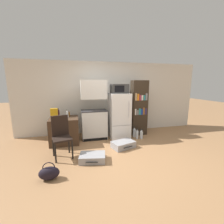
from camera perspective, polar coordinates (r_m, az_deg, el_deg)
name	(u,v)px	position (r m, az deg, el deg)	size (l,w,h in m)	color
ground_plane	(124,157)	(3.71, 4.44, -16.58)	(24.00, 24.00, 0.00)	#A3754C
wall_back	(112,98)	(5.30, -0.04, 5.45)	(6.40, 0.10, 2.42)	silver
side_table	(65,130)	(4.58, -17.63, -6.65)	(0.79, 0.72, 0.74)	#422D1E
kitchen_hutch	(94,113)	(4.62, -6.82, -0.29)	(0.78, 0.45, 1.81)	silver
refrigerator	(119,116)	(4.70, 2.67, -1.46)	(0.61, 0.66, 1.41)	white
microwave	(119,89)	(4.59, 2.76, 8.89)	(0.50, 0.38, 0.28)	#333333
bookshelf	(139,108)	(5.07, 10.21, 1.55)	(0.52, 0.32, 1.81)	#2D2319
bottle_clear_short	(67,114)	(4.54, -16.68, -0.74)	(0.07, 0.07, 0.22)	silver
bottle_milk_white	(56,116)	(4.54, -20.51, -1.35)	(0.06, 0.06, 0.15)	white
bottle_amber_beer	(69,114)	(4.72, -16.19, -0.65)	(0.07, 0.07, 0.15)	brown
bottle_wine_dark	(58,113)	(4.66, -19.77, -0.47)	(0.06, 0.06, 0.25)	black
cereal_box	(54,114)	(4.39, -21.17, -0.64)	(0.19, 0.07, 0.30)	gold
chair	(61,133)	(3.72, -18.86, -7.59)	(0.49, 0.49, 0.97)	black
suitcase_large_flat	(123,144)	(4.15, 4.33, -12.21)	(0.68, 0.54, 0.17)	#99999E
suitcase_small_flat	(92,158)	(3.52, -7.45, -16.83)	(0.63, 0.49, 0.16)	#99999E
handbag	(49,173)	(3.12, -22.83, -20.62)	(0.36, 0.20, 0.33)	black
water_bottle_front	(137,135)	(4.79, 9.53, -8.45)	(0.08, 0.08, 0.32)	silver
water_bottle_middle	(134,133)	(4.92, 8.47, -7.81)	(0.09, 0.09, 0.34)	silver
water_bottle_back	(141,135)	(4.83, 11.13, -8.44)	(0.09, 0.09, 0.31)	silver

